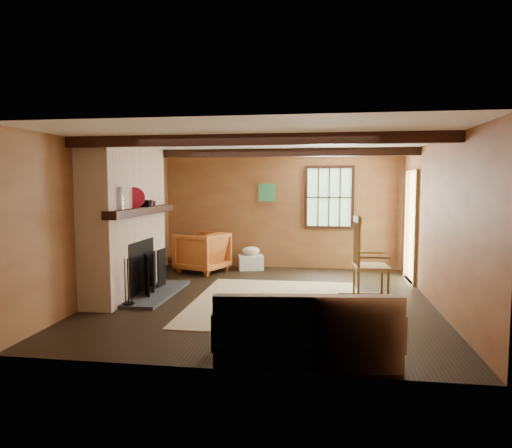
% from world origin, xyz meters
% --- Properties ---
extents(ground, '(5.50, 5.50, 0.00)m').
position_xyz_m(ground, '(0.00, 0.00, 0.00)').
color(ground, black).
rests_on(ground, ground).
extents(room_envelope, '(5.02, 5.52, 2.44)m').
position_xyz_m(room_envelope, '(0.22, 0.26, 1.63)').
color(room_envelope, '#915E33').
rests_on(room_envelope, ground).
extents(fireplace, '(1.02, 2.30, 2.40)m').
position_xyz_m(fireplace, '(-2.23, -0.00, 1.10)').
color(fireplace, '#AB6942').
rests_on(fireplace, ground).
extents(rug, '(2.50, 3.00, 0.01)m').
position_xyz_m(rug, '(0.20, -0.20, 0.00)').
color(rug, tan).
rests_on(rug, ground).
extents(rocking_chair, '(0.97, 0.57, 1.30)m').
position_xyz_m(rocking_chair, '(1.57, 0.25, 0.55)').
color(rocking_chair, tan).
rests_on(rocking_chair, ground).
extents(sofa, '(1.91, 1.02, 0.74)m').
position_xyz_m(sofa, '(0.72, -2.40, 0.26)').
color(sofa, silver).
rests_on(sofa, ground).
extents(firewood_pile, '(0.64, 0.12, 0.23)m').
position_xyz_m(firewood_pile, '(-2.07, 2.38, 0.12)').
color(firewood_pile, '#523423').
rests_on(firewood_pile, ground).
extents(laundry_basket, '(0.58, 0.50, 0.30)m').
position_xyz_m(laundry_basket, '(-0.60, 2.38, 0.15)').
color(laundry_basket, white).
rests_on(laundry_basket, ground).
extents(basket_pillow, '(0.42, 0.37, 0.18)m').
position_xyz_m(basket_pillow, '(-0.60, 2.38, 0.39)').
color(basket_pillow, silver).
rests_on(basket_pillow, laundry_basket).
extents(armchair, '(1.15, 1.13, 0.81)m').
position_xyz_m(armchair, '(-1.54, 1.98, 0.41)').
color(armchair, '#BF6026').
rests_on(armchair, ground).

